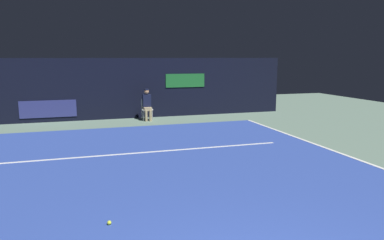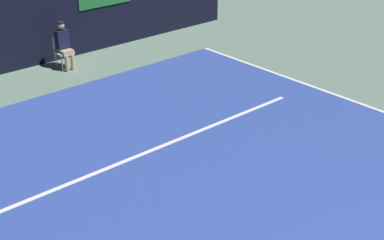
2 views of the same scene
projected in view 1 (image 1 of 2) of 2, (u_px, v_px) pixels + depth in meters
name	position (u px, v px, depth m)	size (l,w,h in m)	color
ground_plane	(156.00, 177.00, 8.20)	(31.45, 31.45, 0.00)	slate
court_surface	(156.00, 177.00, 8.20)	(10.66, 12.39, 0.01)	#2D479E
line_sideline_left	(352.00, 158.00, 9.75)	(0.10, 12.39, 0.01)	white
line_service	(140.00, 153.00, 10.24)	(8.32, 0.10, 0.01)	white
back_wall	(115.00, 89.00, 15.89)	(15.54, 0.33, 2.60)	black
line_judge_on_chair	(147.00, 104.00, 15.51)	(0.44, 0.53, 1.32)	white
tennis_ball	(109.00, 223.00, 5.84)	(0.07, 0.07, 0.07)	#CCE033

